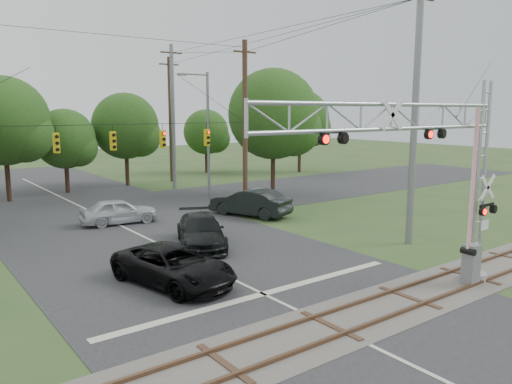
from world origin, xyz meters
TOP-DOWN VIEW (x-y plane):
  - ground at (0.00, 0.00)m, footprint 160.00×160.00m
  - road_main at (0.00, 10.00)m, footprint 14.00×90.00m
  - road_cross at (0.00, 24.00)m, footprint 90.00×12.00m
  - railroad_track at (0.00, 2.00)m, footprint 90.00×3.20m
  - crossing_gantry at (4.31, 1.63)m, footprint 11.81×1.01m
  - traffic_signal_span at (0.93, 20.00)m, footprint 19.34×0.36m
  - pickup_black at (-2.15, 8.47)m, footprint 3.67×5.91m
  - car_dark at (1.55, 12.67)m, footprint 4.28×5.84m
  - sedan_silver at (0.20, 20.08)m, footprint 4.71×2.35m
  - suv_dark at (7.88, 17.19)m, footprint 3.71×5.71m
  - streetlight at (8.86, 24.20)m, footprint 2.56×0.27m
  - utility_poles at (1.96, 22.88)m, footprint 25.46×28.26m
  - treeline at (-0.96, 31.95)m, footprint 56.99×22.61m

SIDE VIEW (x-z plane):
  - ground at x=0.00m, z-range 0.00..0.00m
  - road_main at x=0.00m, z-range 0.00..0.02m
  - road_cross at x=0.00m, z-range 0.00..0.02m
  - railroad_track at x=0.00m, z-range -0.05..0.11m
  - pickup_black at x=-2.15m, z-range 0.00..1.53m
  - sedan_silver at x=0.20m, z-range 0.00..1.54m
  - car_dark at x=1.55m, z-range 0.00..1.57m
  - suv_dark at x=7.88m, z-range 0.00..1.78m
  - crossing_gantry at x=4.31m, z-range 0.94..8.82m
  - streetlight at x=8.86m, z-range 0.57..10.17m
  - traffic_signal_span at x=0.93m, z-range -0.11..11.39m
  - treeline at x=-0.96m, z-range 0.75..10.81m
  - utility_poles at x=1.96m, z-range -0.51..12.93m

